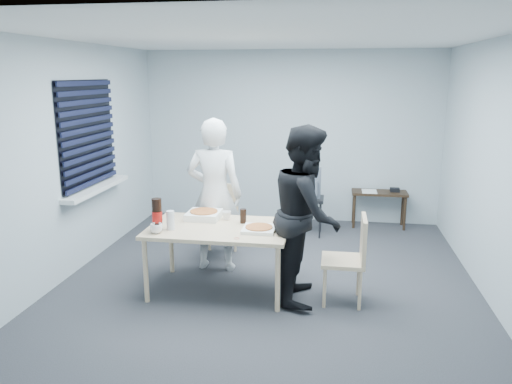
% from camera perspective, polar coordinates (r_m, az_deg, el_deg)
% --- Properties ---
extents(room, '(5.00, 5.00, 5.00)m').
position_cam_1_polar(room, '(6.28, -18.36, 5.36)').
color(room, '#2B2C30').
rests_on(room, ground).
extents(dining_table, '(1.44, 0.91, 0.70)m').
position_cam_1_polar(dining_table, '(5.20, -4.24, -4.60)').
color(dining_table, beige).
rests_on(dining_table, ground).
extents(chair_far, '(0.42, 0.42, 0.89)m').
position_cam_1_polar(chair_far, '(6.31, -4.10, -2.59)').
color(chair_far, beige).
rests_on(chair_far, ground).
extents(chair_right, '(0.42, 0.42, 0.89)m').
position_cam_1_polar(chair_right, '(5.04, 10.91, -6.93)').
color(chair_right, beige).
rests_on(chair_right, ground).
extents(person_white, '(0.65, 0.42, 1.77)m').
position_cam_1_polar(person_white, '(5.74, -4.76, -0.34)').
color(person_white, silver).
rests_on(person_white, ground).
extents(person_black, '(0.47, 0.86, 1.77)m').
position_cam_1_polar(person_black, '(4.98, 5.82, -2.51)').
color(person_black, black).
rests_on(person_black, ground).
extents(side_table, '(0.81, 0.36, 0.54)m').
position_cam_1_polar(side_table, '(7.65, 13.90, -0.54)').
color(side_table, '#321F14').
rests_on(side_table, ground).
extents(stool, '(0.39, 0.39, 0.55)m').
position_cam_1_polar(stool, '(7.09, 6.13, -1.48)').
color(stool, black).
rests_on(stool, ground).
extents(backpack, '(0.30, 0.22, 0.42)m').
position_cam_1_polar(backpack, '(7.01, 6.19, 0.98)').
color(backpack, slate).
rests_on(backpack, stool).
extents(pizza_box_a, '(0.35, 0.35, 0.09)m').
position_cam_1_polar(pizza_box_a, '(5.47, -5.98, -2.59)').
color(pizza_box_a, white).
rests_on(pizza_box_a, dining_table).
extents(pizza_box_b, '(0.32, 0.32, 0.05)m').
position_cam_1_polar(pizza_box_b, '(5.02, 0.34, -4.22)').
color(pizza_box_b, white).
rests_on(pizza_box_b, dining_table).
extents(mug_a, '(0.17, 0.17, 0.10)m').
position_cam_1_polar(mug_a, '(5.04, -11.32, -4.09)').
color(mug_a, white).
rests_on(mug_a, dining_table).
extents(mug_b, '(0.10, 0.10, 0.09)m').
position_cam_1_polar(mug_b, '(5.40, -3.39, -2.70)').
color(mug_b, white).
rests_on(mug_b, dining_table).
extents(cola_glass, '(0.09, 0.09, 0.15)m').
position_cam_1_polar(cola_glass, '(5.27, -1.48, -2.77)').
color(cola_glass, black).
rests_on(cola_glass, dining_table).
extents(soda_bottle, '(0.10, 0.10, 0.33)m').
position_cam_1_polar(soda_bottle, '(5.10, -11.24, -2.60)').
color(soda_bottle, black).
rests_on(soda_bottle, dining_table).
extents(plastic_cups, '(0.09, 0.09, 0.20)m').
position_cam_1_polar(plastic_cups, '(5.12, -9.75, -3.20)').
color(plastic_cups, silver).
rests_on(plastic_cups, dining_table).
extents(rubber_band, '(0.06, 0.06, 0.00)m').
position_cam_1_polar(rubber_band, '(4.80, -2.23, -5.31)').
color(rubber_band, red).
rests_on(rubber_band, dining_table).
extents(papers, '(0.25, 0.32, 0.00)m').
position_cam_1_polar(papers, '(7.59, 12.83, 0.07)').
color(papers, white).
rests_on(papers, side_table).
extents(black_box, '(0.15, 0.13, 0.06)m').
position_cam_1_polar(black_box, '(7.66, 15.58, 0.23)').
color(black_box, black).
rests_on(black_box, side_table).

